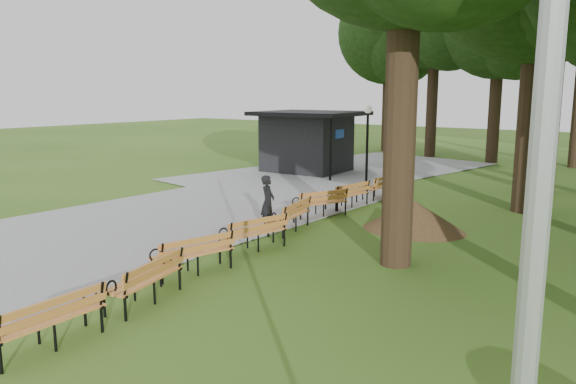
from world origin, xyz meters
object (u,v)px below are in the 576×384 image
Objects in this scene: person at (268,202)px; dirt_mound at (414,215)px; bench_3 at (253,233)px; bench_6 at (347,195)px; bench_1 at (144,280)px; bench_5 at (320,203)px; bench_2 at (192,253)px; lamp_post at (367,130)px; kiosk at (307,142)px; bench_4 at (289,216)px; metal_pole at (530,303)px; bench_7 at (380,186)px; bench_0 at (46,320)px.

person is 0.63× the size of dirt_mound.
bench_3 is 1.00× the size of bench_6.
bench_1 is 1.00× the size of bench_5.
person is 4.23m from bench_2.
bench_1 is at bearing -79.45° from lamp_post.
dirt_mound is (4.10, -4.78, -1.96)m from lamp_post.
kiosk is 2.44× the size of bench_4.
metal_pole is 16.40m from bench_6.
bench_1 is 1.00× the size of bench_6.
kiosk is (-5.57, 10.03, 0.69)m from person.
kiosk is at bearing -137.81° from bench_3.
bench_2 is at bearing -80.39° from lamp_post.
bench_2 is at bearing -3.82° from bench_4.
lamp_post is 1.37× the size of dirt_mound.
kiosk is 17.40m from bench_1.
bench_4 and bench_7 have the same top height.
bench_1 is 1.00× the size of bench_3.
bench_0 and bench_2 have the same top height.
kiosk is 2.44× the size of bench_7.
bench_5 is at bearing 8.57° from bench_6.
person reaches higher than bench_3.
kiosk is 1.91× the size of dirt_mound.
bench_2 is 6.26m from bench_5.
bench_2 is (6.74, -14.08, -1.01)m from kiosk.
bench_1 is (-1.71, -8.04, 0.02)m from dirt_mound.
bench_2 is at bearing 144.03° from metal_pole.
bench_5 is (5.90, -7.88, -1.01)m from kiosk.
bench_0 reaches higher than dirt_mound.
bench_3 is at bearing 0.59° from bench_4.
bench_3 and bench_7 have the same top height.
bench_6 is 2.19m from bench_7.
kiosk is 2.44× the size of bench_3.
person is at bearing -167.14° from bench_0.
bench_1 reaches higher than dirt_mound.
dirt_mound is at bearing 41.06° from bench_7.
bench_7 is (-1.52, 13.82, 0.00)m from bench_0.
lamp_post is 2.49m from bench_7.
bench_0 is at bearing -70.16° from kiosk.
bench_5 is (-3.05, -0.13, 0.02)m from dirt_mound.
bench_1 is at bearing 31.05° from bench_2.
bench_7 is at bearing -43.16° from lamp_post.
lamp_post is at bearing -153.83° from bench_6.
bench_5 is 1.00× the size of bench_6.
bench_7 is at bearing 128.58° from dirt_mound.
person reaches higher than bench_2.
bench_7 is (1.14, -1.07, -1.93)m from lamp_post.
bench_5 is at bearing -177.56° from dirt_mound.
bench_7 is (0.10, 3.84, 0.00)m from bench_5.
lamp_post is 1.75× the size of bench_1.
bench_1 is (-7.43, 4.05, -2.57)m from metal_pole.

